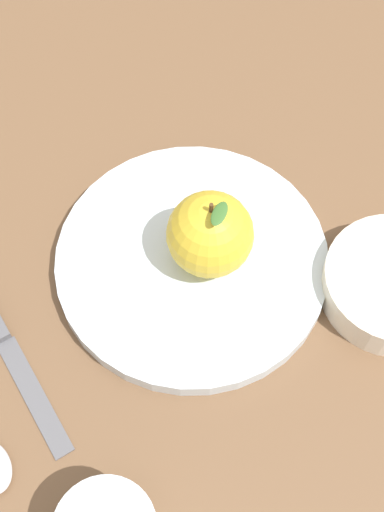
# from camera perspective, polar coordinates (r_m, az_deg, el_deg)

# --- Properties ---
(ground_plane) EXTENTS (2.40, 2.40, 0.00)m
(ground_plane) POSITION_cam_1_polar(r_m,az_deg,el_deg) (0.69, -2.17, -1.91)
(ground_plane) COLOR brown
(dinner_plate) EXTENTS (0.26, 0.26, 0.02)m
(dinner_plate) POSITION_cam_1_polar(r_m,az_deg,el_deg) (0.68, -0.00, -0.38)
(dinner_plate) COLOR silver
(dinner_plate) RESTS_ON ground_plane
(apple) EXTENTS (0.08, 0.08, 0.09)m
(apple) POSITION_cam_1_polar(r_m,az_deg,el_deg) (0.64, 1.44, 1.72)
(apple) COLOR gold
(apple) RESTS_ON dinner_plate
(knife) EXTENTS (0.21, 0.05, 0.01)m
(knife) POSITION_cam_1_polar(r_m,az_deg,el_deg) (0.68, -14.71, -6.14)
(knife) COLOR #59595E
(knife) RESTS_ON ground_plane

